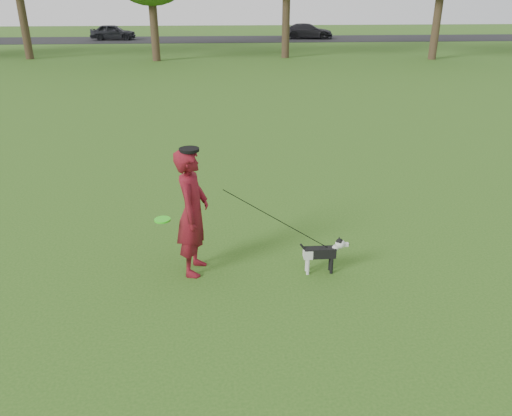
{
  "coord_description": "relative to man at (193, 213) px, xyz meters",
  "views": [
    {
      "loc": [
        -0.3,
        -6.25,
        3.87
      ],
      "look_at": [
        0.2,
        0.44,
        0.95
      ],
      "focal_mm": 35.0,
      "sensor_mm": 36.0,
      "label": 1
    }
  ],
  "objects": [
    {
      "name": "car_left",
      "position": [
        -8.5,
        39.66,
        -0.29
      ],
      "size": [
        3.82,
        1.6,
        1.29
      ],
      "primitive_type": "imported",
      "rotation": [
        0.0,
        0.0,
        1.55
      ],
      "color": "black",
      "rests_on": "road"
    },
    {
      "name": "man_held_items",
      "position": [
        1.2,
        -0.13,
        -0.09
      ],
      "size": [
        2.55,
        0.36,
        1.53
      ],
      "color": "#32E51C",
      "rests_on": "ground"
    },
    {
      "name": "ground",
      "position": [
        0.73,
        -0.34,
        -0.95
      ],
      "size": [
        120.0,
        120.0,
        0.0
      ],
      "primitive_type": "plane",
      "color": "#285116",
      "rests_on": "ground"
    },
    {
      "name": "car_right",
      "position": [
        8.47,
        39.66,
        -0.29
      ],
      "size": [
        4.58,
        2.3,
        1.28
      ],
      "primitive_type": "imported",
      "rotation": [
        0.0,
        0.0,
        1.45
      ],
      "color": "black",
      "rests_on": "road"
    },
    {
      "name": "dog",
      "position": [
        1.9,
        -0.19,
        -0.61
      ],
      "size": [
        0.74,
        0.15,
        0.57
      ],
      "color": "black",
      "rests_on": "ground"
    },
    {
      "name": "man",
      "position": [
        0.0,
        0.0,
        0.0
      ],
      "size": [
        0.58,
        0.77,
        1.9
      ],
      "primitive_type": "imported",
      "rotation": [
        0.0,
        0.0,
        1.38
      ],
      "color": "#5B0D19",
      "rests_on": "ground"
    },
    {
      "name": "road",
      "position": [
        0.73,
        39.66,
        -0.94
      ],
      "size": [
        120.0,
        7.0,
        0.02
      ],
      "primitive_type": "cube",
      "color": "black",
      "rests_on": "ground"
    }
  ]
}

